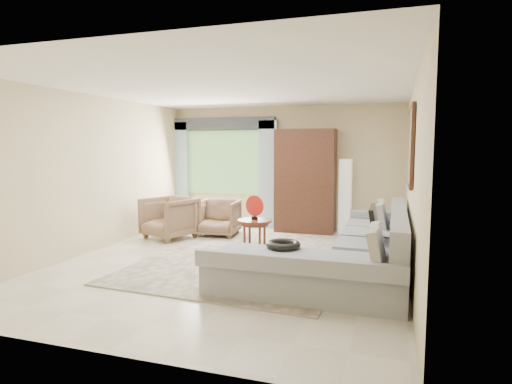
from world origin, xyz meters
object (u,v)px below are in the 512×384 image
(tv_screen, at_px, (375,224))
(armchair_right, at_px, (218,218))
(floor_lamp, at_px, (345,196))
(sectional_sofa, at_px, (353,257))
(coffee_table, at_px, (255,236))
(potted_plant, at_px, (177,210))
(armchair_left, at_px, (169,218))
(armoire, at_px, (306,181))

(tv_screen, distance_m, armchair_right, 3.56)
(tv_screen, distance_m, floor_lamp, 2.94)
(sectional_sofa, relative_size, tv_screen, 4.68)
(coffee_table, height_order, potted_plant, potted_plant)
(tv_screen, xyz_separation_m, floor_lamp, (-0.70, 2.86, 0.03))
(sectional_sofa, height_order, coffee_table, sectional_sofa)
(armchair_left, bearing_deg, sectional_sofa, 0.06)
(armchair_right, distance_m, potted_plant, 1.78)
(sectional_sofa, height_order, floor_lamp, floor_lamp)
(coffee_table, distance_m, floor_lamp, 2.49)
(tv_screen, bearing_deg, coffee_table, 159.13)
(armchair_right, bearing_deg, armoire, 25.87)
(armchair_left, height_order, floor_lamp, floor_lamp)
(coffee_table, bearing_deg, armchair_right, 135.12)
(armchair_right, relative_size, armoire, 0.37)
(coffee_table, height_order, floor_lamp, floor_lamp)
(armoire, bearing_deg, floor_lamp, 4.29)
(sectional_sofa, bearing_deg, armchair_left, 157.97)
(coffee_table, relative_size, armchair_right, 0.72)
(armchair_right, relative_size, potted_plant, 1.29)
(tv_screen, relative_size, armchair_left, 0.85)
(armchair_right, bearing_deg, sectional_sofa, -41.23)
(armchair_right, bearing_deg, potted_plant, 138.92)
(potted_plant, bearing_deg, sectional_sofa, -34.96)
(armchair_left, height_order, armoire, armoire)
(coffee_table, distance_m, armchair_left, 2.01)
(armchair_right, xyz_separation_m, floor_lamp, (2.33, 1.02, 0.40))
(coffee_table, bearing_deg, sectional_sofa, -26.71)
(armchair_left, relative_size, armchair_right, 1.12)
(armchair_right, relative_size, floor_lamp, 0.52)
(armchair_left, relative_size, armoire, 0.41)
(tv_screen, bearing_deg, floor_lamp, 103.77)
(sectional_sofa, height_order, tv_screen, tv_screen)
(tv_screen, distance_m, coffee_table, 2.10)
(armchair_left, relative_size, floor_lamp, 0.58)
(sectional_sofa, bearing_deg, potted_plant, 145.04)
(tv_screen, xyz_separation_m, armchair_left, (-3.84, 1.34, -0.32))
(sectional_sofa, xyz_separation_m, armchair_left, (-3.57, 1.44, 0.11))
(sectional_sofa, relative_size, potted_plant, 5.73)
(armchair_left, xyz_separation_m, armoire, (2.34, 1.45, 0.65))
(potted_plant, bearing_deg, floor_lamp, 0.02)
(floor_lamp, bearing_deg, potted_plant, -179.98)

